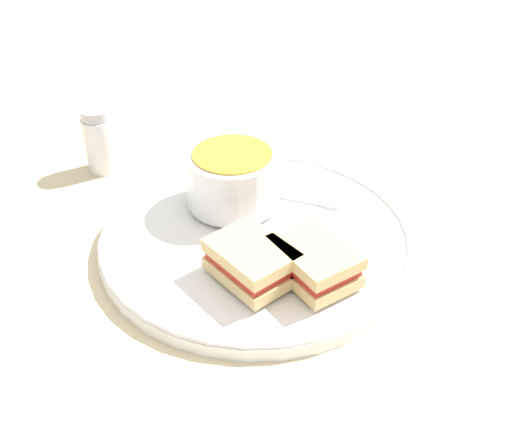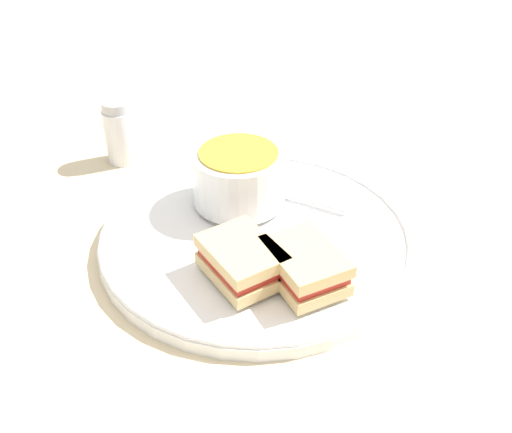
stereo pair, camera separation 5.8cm
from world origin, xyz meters
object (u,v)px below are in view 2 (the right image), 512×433
at_px(sandwich_half_near, 244,261).
at_px(sandwich_half_far, 305,265).
at_px(soup_bowl, 239,176).
at_px(salt_shaker, 120,132).
at_px(spoon, 271,188).

bearing_deg(sandwich_half_near, sandwich_half_far, 93.23).
xyz_separation_m(soup_bowl, salt_shaker, (-0.09, -0.16, -0.01)).
xyz_separation_m(sandwich_half_far, salt_shaker, (-0.20, -0.24, 0.00)).
bearing_deg(spoon, soup_bowl, 53.73).
bearing_deg(sandwich_half_far, sandwich_half_near, -86.77).
relative_size(soup_bowl, salt_shaker, 1.23).
relative_size(soup_bowl, sandwich_half_far, 1.04).
relative_size(spoon, sandwich_half_far, 1.21).
bearing_deg(soup_bowl, salt_shaker, -117.94).
bearing_deg(sandwich_half_near, salt_shaker, -136.69).
distance_m(spoon, sandwich_half_far, 0.15).
bearing_deg(sandwich_half_far, salt_shaker, -129.32).
bearing_deg(soup_bowl, sandwich_half_far, 35.64).
height_order(spoon, salt_shaker, salt_shaker).
bearing_deg(spoon, sandwich_half_near, 106.15).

